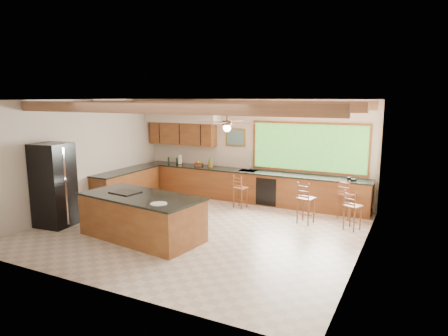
% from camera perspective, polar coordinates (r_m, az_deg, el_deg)
% --- Properties ---
extents(ground, '(7.20, 7.20, 0.00)m').
position_cam_1_polar(ground, '(9.47, -3.69, -8.76)').
color(ground, beige).
rests_on(ground, ground).
extents(room_shell, '(7.27, 6.54, 3.02)m').
position_cam_1_polar(room_shell, '(9.65, -2.75, 5.07)').
color(room_shell, beige).
rests_on(room_shell, ground).
extents(counter_run, '(7.12, 3.10, 1.26)m').
position_cam_1_polar(counter_run, '(11.86, -0.99, -2.53)').
color(counter_run, brown).
rests_on(counter_run, ground).
extents(island, '(2.89, 1.64, 0.97)m').
position_cam_1_polar(island, '(8.98, -11.66, -6.81)').
color(island, brown).
rests_on(island, ground).
extents(refrigerator, '(0.85, 0.83, 2.00)m').
position_cam_1_polar(refrigerator, '(10.31, -23.14, -2.25)').
color(refrigerator, black).
rests_on(refrigerator, ground).
extents(bar_stool_a, '(0.39, 0.39, 0.94)m').
position_cam_1_polar(bar_stool_a, '(11.08, 2.25, -2.94)').
color(bar_stool_a, brown).
rests_on(bar_stool_a, ground).
extents(bar_stool_b, '(0.44, 0.44, 1.04)m').
position_cam_1_polar(bar_stool_b, '(9.89, 11.56, -4.41)').
color(bar_stool_b, brown).
rests_on(bar_stool_b, ground).
extents(bar_stool_c, '(0.45, 0.45, 0.95)m').
position_cam_1_polar(bar_stool_c, '(9.70, 17.87, -5.31)').
color(bar_stool_c, brown).
rests_on(bar_stool_c, ground).
extents(bar_stool_d, '(0.48, 0.48, 1.04)m').
position_cam_1_polar(bar_stool_d, '(10.54, 17.10, -3.76)').
color(bar_stool_d, brown).
rests_on(bar_stool_d, ground).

